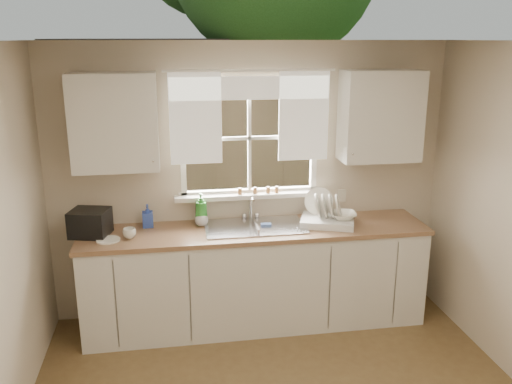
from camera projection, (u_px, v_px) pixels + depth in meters
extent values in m
cube|color=beige|center=(250.00, 250.00, 5.14)|extent=(3.60, 0.02, 1.15)
cube|color=beige|center=(249.00, 61.00, 4.66)|extent=(3.60, 0.02, 0.35)
cube|color=beige|center=(112.00, 143.00, 4.66)|extent=(1.20, 0.02, 1.00)
cube|color=beige|center=(377.00, 135.00, 5.03)|extent=(1.20, 0.02, 1.00)
cube|color=silver|center=(309.00, 42.00, 2.71)|extent=(3.60, 4.00, 0.02)
cube|color=white|center=(250.00, 192.00, 5.00)|extent=(1.30, 0.06, 0.05)
cube|color=white|center=(249.00, 82.00, 4.72)|extent=(1.30, 0.06, 0.05)
cube|color=white|center=(182.00, 140.00, 4.77)|extent=(0.05, 0.06, 1.05)
cube|color=white|center=(314.00, 136.00, 4.96)|extent=(0.05, 0.06, 1.05)
cube|color=white|center=(249.00, 138.00, 4.86)|extent=(0.03, 0.04, 1.00)
cube|color=white|center=(249.00, 138.00, 4.86)|extent=(1.20, 0.04, 0.03)
cube|color=white|center=(251.00, 195.00, 4.95)|extent=(1.38, 0.14, 0.04)
cylinder|color=white|center=(250.00, 70.00, 4.62)|extent=(1.50, 0.02, 0.02)
cube|color=white|center=(195.00, 118.00, 4.67)|extent=(0.45, 0.02, 0.80)
cube|color=white|center=(304.00, 116.00, 4.82)|extent=(0.45, 0.02, 0.80)
cube|color=white|center=(250.00, 88.00, 4.67)|extent=(1.40, 0.02, 0.20)
cube|color=silver|center=(255.00, 278.00, 4.87)|extent=(3.00, 0.62, 0.87)
cube|color=#876243|center=(255.00, 230.00, 4.75)|extent=(3.04, 0.65, 0.04)
cube|color=silver|center=(114.00, 122.00, 4.44)|extent=(0.70, 0.33, 0.80)
cube|color=silver|center=(381.00, 116.00, 4.80)|extent=(0.70, 0.33, 0.80)
cube|color=beige|center=(342.00, 196.00, 5.12)|extent=(0.08, 0.01, 0.12)
cylinder|color=brown|center=(255.00, 191.00, 4.92)|extent=(0.04, 0.04, 0.06)
cylinder|color=brown|center=(277.00, 190.00, 4.95)|extent=(0.04, 0.04, 0.06)
cylinder|color=brown|center=(268.00, 190.00, 4.94)|extent=(0.04, 0.04, 0.06)
cylinder|color=brown|center=(240.00, 191.00, 4.90)|extent=(0.04, 0.04, 0.06)
cube|color=#335421|center=(209.00, 180.00, 10.05)|extent=(20.00, 10.00, 0.02)
cube|color=#9C7A56|center=(219.00, 153.00, 7.90)|extent=(8.00, 0.10, 1.80)
cube|color=maroon|center=(143.00, 110.00, 10.97)|extent=(3.00, 3.00, 2.20)
cube|color=black|center=(139.00, 46.00, 10.63)|extent=(3.20, 3.20, 0.30)
cylinder|color=#423021|center=(274.00, 86.00, 10.77)|extent=(0.36, 0.36, 3.20)
cube|color=#B7B7BC|center=(255.00, 236.00, 4.79)|extent=(0.84, 0.46, 0.18)
cube|color=#B7B7BC|center=(255.00, 227.00, 4.77)|extent=(0.88, 0.50, 0.01)
cube|color=#B7B7BC|center=(255.00, 229.00, 4.78)|extent=(0.02, 0.41, 0.14)
cylinder|color=silver|center=(251.00, 207.00, 4.98)|extent=(0.03, 0.03, 0.22)
cylinder|color=silver|center=(252.00, 198.00, 4.87)|extent=(0.02, 0.18, 0.02)
sphere|color=silver|center=(244.00, 215.00, 4.99)|extent=(0.05, 0.05, 0.05)
sphere|color=silver|center=(257.00, 215.00, 5.01)|extent=(0.05, 0.05, 0.05)
cube|color=white|center=(327.00, 221.00, 4.83)|extent=(0.56, 0.49, 0.06)
cylinder|color=white|center=(319.00, 201.00, 4.90)|extent=(0.27, 0.16, 0.25)
cylinder|color=white|center=(318.00, 206.00, 4.81)|extent=(0.14, 0.23, 0.22)
cylinder|color=white|center=(325.00, 206.00, 4.80)|extent=(0.14, 0.23, 0.22)
cylinder|color=white|center=(331.00, 206.00, 4.79)|extent=(0.14, 0.23, 0.22)
cylinder|color=white|center=(338.00, 207.00, 4.78)|extent=(0.14, 0.23, 0.22)
imported|color=white|center=(343.00, 216.00, 4.80)|extent=(0.26, 0.26, 0.06)
imported|color=#2B822A|center=(201.00, 209.00, 4.79)|extent=(0.14, 0.14, 0.29)
imported|color=#2D49AA|center=(148.00, 216.00, 4.75)|extent=(0.10, 0.10, 0.20)
imported|color=beige|center=(201.00, 217.00, 4.80)|extent=(0.14, 0.14, 0.15)
cylinder|color=white|center=(108.00, 240.00, 4.45)|extent=(0.20, 0.20, 0.01)
imported|color=silver|center=(129.00, 233.00, 4.50)|extent=(0.12, 0.12, 0.09)
cube|color=black|center=(90.00, 223.00, 4.55)|extent=(0.36, 0.33, 0.22)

